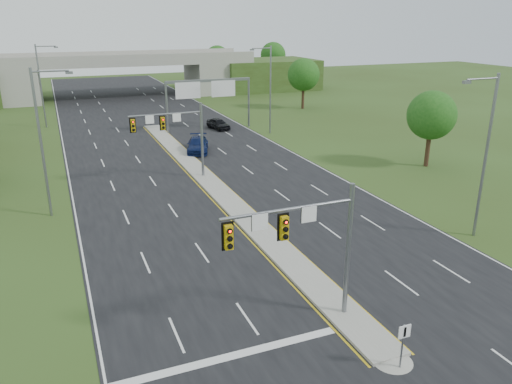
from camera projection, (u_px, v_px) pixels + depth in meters
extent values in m
plane|color=#2F4117|center=(344.00, 314.00, 25.32)|extent=(240.00, 240.00, 0.00)
cube|color=black|center=(178.00, 152.00, 55.90)|extent=(24.00, 160.00, 0.02)
cube|color=gray|center=(210.00, 182.00, 45.38)|extent=(2.00, 54.00, 0.16)
cone|color=gray|center=(393.00, 360.00, 21.79)|extent=(2.00, 2.00, 0.16)
cube|color=gold|center=(197.00, 184.00, 45.00)|extent=(0.12, 54.00, 0.01)
cube|color=gold|center=(222.00, 181.00, 45.82)|extent=(0.12, 54.00, 0.01)
cube|color=silver|center=(66.00, 163.00, 51.68)|extent=(0.12, 160.00, 0.01)
cube|color=silver|center=(274.00, 142.00, 60.10)|extent=(0.12, 160.00, 0.01)
cube|color=silver|center=(230.00, 357.00, 22.12)|extent=(10.50, 0.50, 0.01)
cylinder|color=slate|center=(348.00, 252.00, 24.16)|extent=(0.24, 0.24, 7.00)
cylinder|color=slate|center=(289.00, 209.00, 22.11)|extent=(6.50, 0.16, 0.16)
cube|color=#BD970B|center=(284.00, 228.00, 22.02)|extent=(0.35, 0.25, 1.10)
cube|color=#BD970B|center=(229.00, 237.00, 21.10)|extent=(0.35, 0.25, 1.10)
cube|color=black|center=(283.00, 227.00, 22.15)|extent=(0.55, 0.04, 1.30)
cube|color=black|center=(228.00, 236.00, 21.22)|extent=(0.55, 0.04, 1.30)
sphere|color=#FF0C05|center=(286.00, 222.00, 21.80)|extent=(0.20, 0.20, 0.20)
sphere|color=#FF0C05|center=(230.00, 231.00, 20.87)|extent=(0.20, 0.20, 0.20)
cube|color=white|center=(260.00, 222.00, 21.63)|extent=(0.75, 0.04, 0.75)
cube|color=white|center=(309.00, 214.00, 22.49)|extent=(0.75, 0.04, 0.75)
cylinder|color=slate|center=(202.00, 141.00, 46.01)|extent=(0.24, 0.24, 7.00)
cylinder|color=slate|center=(165.00, 114.00, 43.95)|extent=(6.50, 0.16, 0.16)
cube|color=#BD970B|center=(163.00, 123.00, 43.87)|extent=(0.35, 0.25, 1.10)
cube|color=#BD970B|center=(133.00, 126.00, 42.94)|extent=(0.35, 0.25, 1.10)
cube|color=black|center=(163.00, 123.00, 43.99)|extent=(0.55, 0.04, 1.30)
cube|color=black|center=(133.00, 125.00, 43.06)|extent=(0.55, 0.04, 1.30)
sphere|color=#FF0C05|center=(163.00, 120.00, 43.64)|extent=(0.20, 0.20, 0.20)
sphere|color=#FF0C05|center=(133.00, 122.00, 42.71)|extent=(0.20, 0.20, 0.20)
cube|color=white|center=(150.00, 119.00, 43.47)|extent=(0.75, 0.04, 0.75)
cube|color=white|center=(177.00, 117.00, 44.33)|extent=(0.75, 0.04, 0.75)
cylinder|color=slate|center=(402.00, 347.00, 21.02)|extent=(0.08, 0.08, 2.20)
cube|color=white|center=(405.00, 332.00, 20.72)|extent=(0.60, 0.04, 0.60)
cube|color=black|center=(405.00, 332.00, 20.69)|extent=(0.10, 0.02, 0.45)
cylinder|color=slate|center=(167.00, 108.00, 63.98)|extent=(0.28, 0.28, 6.60)
cylinder|color=slate|center=(249.00, 103.00, 68.01)|extent=(0.28, 0.28, 6.60)
cube|color=slate|center=(208.00, 81.00, 64.94)|extent=(11.50, 0.35, 0.35)
cube|color=#0C561D|center=(188.00, 90.00, 64.11)|extent=(3.20, 0.08, 2.00)
cube|color=#0C561D|center=(223.00, 89.00, 65.82)|extent=(3.20, 0.08, 2.00)
cube|color=silver|center=(188.00, 90.00, 64.06)|extent=(3.30, 0.03, 2.10)
cube|color=silver|center=(223.00, 89.00, 65.78)|extent=(3.30, 0.03, 2.10)
cube|color=gray|center=(21.00, 85.00, 88.16)|extent=(6.00, 12.00, 6.00)
cube|color=gray|center=(206.00, 77.00, 100.30)|extent=(6.00, 12.00, 6.00)
cube|color=#2F4117|center=(265.00, 74.00, 104.94)|extent=(20.00, 14.00, 6.00)
cube|color=gray|center=(118.00, 61.00, 93.04)|extent=(50.00, 12.00, 1.20)
cube|color=gray|center=(122.00, 57.00, 87.62)|extent=(50.00, 0.40, 0.90)
cube|color=gray|center=(113.00, 53.00, 97.76)|extent=(50.00, 0.40, 0.90)
cylinder|color=slate|center=(41.00, 145.00, 36.16)|extent=(0.20, 0.20, 11.00)
cylinder|color=slate|center=(50.00, 71.00, 34.89)|extent=(2.50, 0.12, 0.12)
cube|color=slate|center=(69.00, 73.00, 35.38)|extent=(0.50, 0.25, 0.18)
cylinder|color=slate|center=(41.00, 87.00, 66.74)|extent=(0.20, 0.20, 11.00)
cylinder|color=slate|center=(46.00, 46.00, 65.47)|extent=(2.50, 0.12, 0.12)
cube|color=slate|center=(56.00, 47.00, 65.96)|extent=(0.50, 0.25, 0.18)
cylinder|color=slate|center=(485.00, 159.00, 32.69)|extent=(0.20, 0.20, 11.00)
cylinder|color=slate|center=(483.00, 79.00, 30.53)|extent=(2.50, 0.12, 0.12)
cube|color=slate|center=(467.00, 82.00, 30.13)|extent=(0.50, 0.25, 0.18)
cylinder|color=slate|center=(270.00, 91.00, 63.27)|extent=(0.20, 0.20, 11.00)
cylinder|color=slate|center=(261.00, 48.00, 61.11)|extent=(2.50, 0.12, 0.12)
cube|color=slate|center=(252.00, 50.00, 60.71)|extent=(0.50, 0.25, 0.18)
cylinder|color=#382316|center=(428.00, 147.00, 49.99)|extent=(0.44, 0.44, 4.00)
sphere|color=#1B4D14|center=(432.00, 115.00, 48.93)|extent=(4.80, 4.80, 4.80)
cylinder|color=#382316|center=(303.00, 96.00, 81.96)|extent=(0.44, 0.44, 4.25)
sphere|color=#1B4D14|center=(304.00, 75.00, 80.83)|extent=(5.20, 5.20, 5.20)
cylinder|color=#382316|center=(218.00, 73.00, 115.32)|extent=(0.44, 0.44, 4.25)
sphere|color=#1B4D14|center=(217.00, 58.00, 114.19)|extent=(5.60, 5.60, 5.60)
cylinder|color=#382316|center=(273.00, 70.00, 120.27)|extent=(0.44, 0.44, 4.50)
sphere|color=#1B4D14|center=(273.00, 55.00, 119.08)|extent=(6.00, 6.00, 6.00)
imported|color=#0A1641|center=(198.00, 145.00, 55.72)|extent=(3.83, 5.93, 1.60)
imported|color=black|center=(218.00, 124.00, 67.12)|extent=(2.53, 4.52, 1.45)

